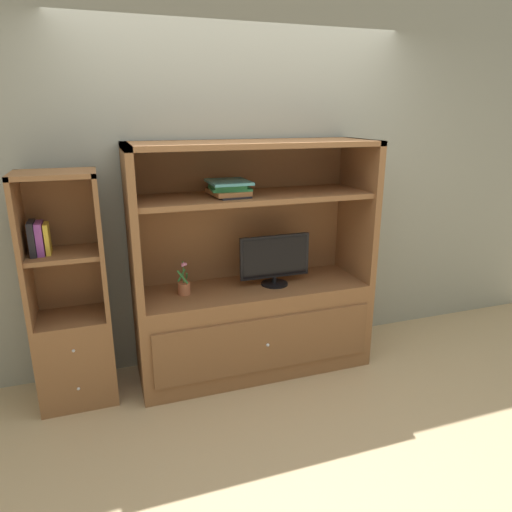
{
  "coord_description": "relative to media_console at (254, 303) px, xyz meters",
  "views": [
    {
      "loc": [
        -1.03,
        -2.63,
        1.89
      ],
      "look_at": [
        0.0,
        0.35,
        0.91
      ],
      "focal_mm": 32.33,
      "sensor_mm": 36.0,
      "label": 1
    }
  ],
  "objects": [
    {
      "name": "bookshelf_tall",
      "position": [
        -1.27,
        0.0,
        -0.01
      ],
      "size": [
        0.49,
        0.4,
        1.56
      ],
      "color": "brown",
      "rests_on": "ground_plane"
    },
    {
      "name": "upright_book_row",
      "position": [
        -1.4,
        -0.01,
        0.63
      ],
      "size": [
        0.12,
        0.18,
        0.21
      ],
      "color": "black",
      "rests_on": "bookshelf_tall"
    },
    {
      "name": "ground_plane",
      "position": [
        0.0,
        -0.41,
        -0.53
      ],
      "size": [
        8.0,
        8.0,
        0.0
      ],
      "primitive_type": "plane",
      "color": "tan"
    },
    {
      "name": "media_console",
      "position": [
        0.0,
        0.0,
        0.0
      ],
      "size": [
        1.73,
        0.6,
        1.71
      ],
      "color": "brown",
      "rests_on": "ground_plane"
    },
    {
      "name": "potted_plant",
      "position": [
        -0.52,
        0.01,
        0.2
      ],
      "size": [
        0.09,
        0.12,
        0.25
      ],
      "color": "#B26642",
      "rests_on": "media_console"
    },
    {
      "name": "painted_rear_wall",
      "position": [
        0.0,
        0.34,
        0.87
      ],
      "size": [
        6.0,
        0.1,
        2.8
      ],
      "primitive_type": "cube",
      "color": "gray",
      "rests_on": "ground_plane"
    },
    {
      "name": "magazine_stack",
      "position": [
        -0.18,
        -0.01,
        0.88
      ],
      "size": [
        0.29,
        0.35,
        0.1
      ],
      "color": "black",
      "rests_on": "media_console"
    },
    {
      "name": "tv_monitor",
      "position": [
        0.16,
        -0.02,
        0.34
      ],
      "size": [
        0.53,
        0.2,
        0.38
      ],
      "color": "black",
      "rests_on": "media_console"
    }
  ]
}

